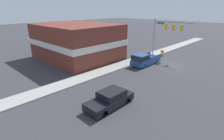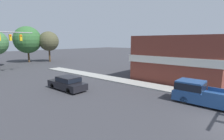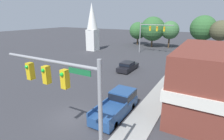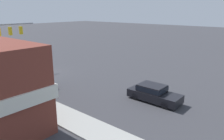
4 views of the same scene
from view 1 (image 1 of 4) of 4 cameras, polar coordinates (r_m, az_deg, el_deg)
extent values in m
plane|color=#38383D|center=(29.35, 18.63, 1.41)|extent=(200.00, 200.00, 0.00)
cube|color=#9E9E99|center=(32.01, 9.49, 3.80)|extent=(2.40, 60.00, 0.14)
cylinder|color=gray|center=(34.40, 13.49, 10.36)|extent=(0.22, 0.22, 6.85)
cylinder|color=gray|center=(32.45, 19.32, 14.51)|extent=(6.95, 0.18, 0.18)
cube|color=gold|center=(33.07, 17.18, 13.29)|extent=(0.36, 0.36, 1.05)
sphere|color=green|center=(33.22, 17.40, 13.85)|extent=(0.22, 0.22, 0.22)
cube|color=gold|center=(32.44, 19.47, 12.95)|extent=(0.36, 0.36, 1.05)
sphere|color=green|center=(32.59, 19.69, 13.51)|extent=(0.22, 0.22, 0.22)
cube|color=gold|center=(31.87, 21.84, 12.57)|extent=(0.36, 0.36, 1.05)
sphere|color=green|center=(32.02, 22.06, 13.14)|extent=(0.22, 0.22, 0.22)
cube|color=#196B38|center=(33.50, 15.66, 14.50)|extent=(1.40, 0.04, 0.30)
cylinder|color=black|center=(15.05, -2.57, -14.04)|extent=(0.22, 0.66, 0.66)
cylinder|color=black|center=(16.15, -6.88, -11.59)|extent=(0.22, 0.66, 0.66)
cylinder|color=black|center=(16.94, 4.94, -9.92)|extent=(0.22, 0.66, 0.66)
cylinder|color=black|center=(17.93, 0.62, -8.07)|extent=(0.22, 0.66, 0.66)
cube|color=black|center=(16.35, -0.82, -10.14)|extent=(1.95, 4.86, 0.73)
cube|color=black|center=(16.21, -0.10, -7.72)|extent=(1.79, 2.33, 0.61)
cube|color=black|center=(16.21, -0.10, -7.72)|extent=(1.81, 2.42, 0.42)
cylinder|color=black|center=(26.94, 10.56, 1.28)|extent=(0.22, 0.66, 0.66)
cylinder|color=black|center=(27.96, 7.35, 2.14)|extent=(0.22, 0.66, 0.66)
cylinder|color=black|center=(29.83, 14.34, 2.80)|extent=(0.22, 0.66, 0.66)
cylinder|color=black|center=(30.76, 11.31, 3.53)|extent=(0.22, 0.66, 0.66)
cube|color=navy|center=(28.76, 10.99, 3.01)|extent=(2.11, 5.68, 0.85)
cube|color=navy|center=(27.27, 9.29, 4.10)|extent=(2.00, 2.16, 0.89)
cube|color=black|center=(27.27, 9.29, 4.10)|extent=(2.02, 2.24, 0.62)
cube|color=navy|center=(29.13, 14.04, 4.22)|extent=(0.12, 3.22, 0.35)
cube|color=navy|center=(30.12, 10.78, 4.96)|extent=(0.12, 3.22, 0.35)
cylinder|color=orange|center=(34.51, 16.04, 5.32)|extent=(0.54, 0.54, 1.15)
cylinder|color=white|center=(34.49, 16.05, 5.41)|extent=(0.55, 0.55, 0.21)
cube|color=brown|center=(32.01, -11.28, 9.13)|extent=(13.81, 11.09, 6.05)
cube|color=silver|center=(32.01, -11.28, 9.17)|extent=(14.11, 11.39, 0.90)
camera|label=2|loc=(26.38, 46.39, 6.45)|focal=28.00mm
camera|label=3|loc=(41.69, 13.54, 19.21)|focal=28.00mm
camera|label=4|loc=(26.76, -45.41, 12.90)|focal=35.00mm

